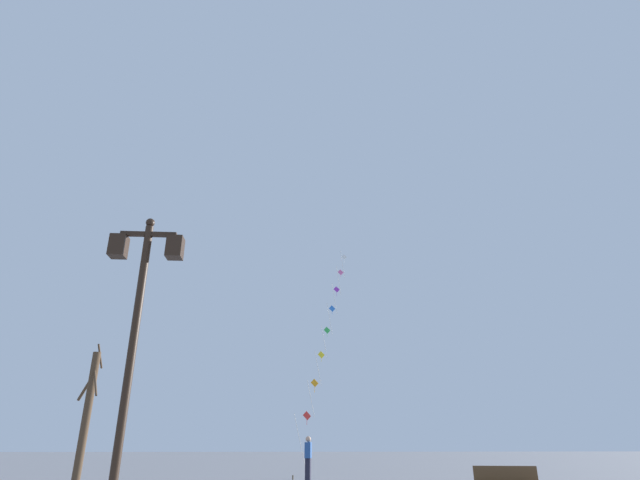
# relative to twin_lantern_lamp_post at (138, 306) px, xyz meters

# --- Properties ---
(twin_lantern_lamp_post) EXTENTS (1.28, 0.28, 5.26)m
(twin_lantern_lamp_post) POSITION_rel_twin_lantern_lamp_post_xyz_m (0.00, 0.00, 0.00)
(twin_lantern_lamp_post) COLOR black
(twin_lantern_lamp_post) RESTS_ON ground_plane
(kite_train) EXTENTS (3.95, 11.52, 14.66)m
(kite_train) POSITION_rel_twin_lantern_lamp_post_xyz_m (4.89, 20.93, 4.08)
(kite_train) COLOR brown
(kite_train) RESTS_ON ground_plane
(kite_flyer) EXTENTS (0.31, 0.63, 1.71)m
(kite_flyer) POSITION_rel_twin_lantern_lamp_post_xyz_m (3.50, 13.46, -2.71)
(kite_flyer) COLOR #1E1E2D
(kite_flyer) RESTS_ON ground_plane
(bare_tree) EXTENTS (1.23, 1.69, 4.53)m
(bare_tree) POSITION_rel_twin_lantern_lamp_post_xyz_m (-3.78, 8.69, -1.40)
(bare_tree) COLOR #4C3826
(bare_tree) RESTS_ON ground_plane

